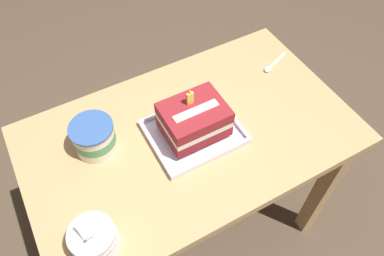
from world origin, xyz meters
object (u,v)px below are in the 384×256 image
(bowl_stack, at_px, (94,240))
(ice_cream_tub, at_px, (94,137))
(foil_tray, at_px, (194,132))
(serving_spoon_near_tray, at_px, (270,67))
(birthday_cake, at_px, (194,119))

(bowl_stack, bearing_deg, ice_cream_tub, 69.98)
(foil_tray, distance_m, serving_spoon_near_tray, 0.43)
(bowl_stack, distance_m, serving_spoon_near_tray, 0.89)
(birthday_cake, distance_m, ice_cream_tub, 0.32)
(foil_tray, height_order, birthday_cake, birthday_cake)
(ice_cream_tub, xyz_separation_m, serving_spoon_near_tray, (0.71, 0.03, -0.05))
(ice_cream_tub, height_order, serving_spoon_near_tray, ice_cream_tub)
(birthday_cake, distance_m, bowl_stack, 0.46)
(foil_tray, xyz_separation_m, birthday_cake, (-0.00, 0.00, 0.07))
(ice_cream_tub, distance_m, serving_spoon_near_tray, 0.71)
(bowl_stack, relative_size, serving_spoon_near_tray, 1.05)
(bowl_stack, bearing_deg, serving_spoon_near_tray, 22.39)
(serving_spoon_near_tray, bearing_deg, foil_tray, -162.02)
(birthday_cake, distance_m, serving_spoon_near_tray, 0.44)
(ice_cream_tub, bearing_deg, birthday_cake, -19.18)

